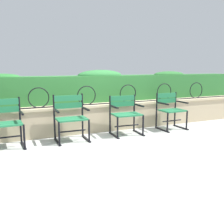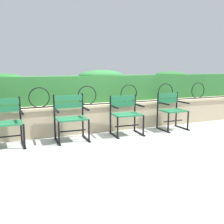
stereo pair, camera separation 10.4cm
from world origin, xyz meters
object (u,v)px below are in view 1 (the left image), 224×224
Objects in this scene: park_chair_rightmost at (170,109)px; park_chair_leftmost at (5,122)px; park_chair_centre_right at (125,113)px; park_chair_centre_left at (71,117)px.

park_chair_leftmost is at bearing 179.59° from park_chair_rightmost.
park_chair_rightmost is at bearing 1.14° from park_chair_centre_right.
park_chair_leftmost is at bearing 178.34° from park_chair_centre_left.
park_chair_centre_right is at bearing -0.71° from park_chair_centre_left.
park_chair_centre_left is at bearing 179.29° from park_chair_centre_right.
park_chair_centre_right is 0.99× the size of park_chair_rightmost.
park_chair_centre_right is at bearing -178.86° from park_chair_rightmost.
park_chair_leftmost is 1.20m from park_chair_centre_left.
park_chair_leftmost is 0.98× the size of park_chair_centre_left.
park_chair_leftmost is 2.39m from park_chair_centre_right.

